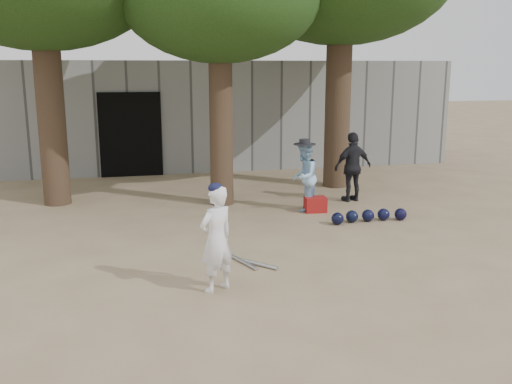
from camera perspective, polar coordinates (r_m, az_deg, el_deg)
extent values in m
plane|color=#937C5E|center=(8.06, -2.59, -8.33)|extent=(70.00, 70.00, 0.00)
imported|color=white|center=(7.34, -3.99, -4.72)|extent=(0.61, 0.55, 1.40)
imported|color=#96C3E8|center=(11.46, 4.83, 1.53)|extent=(0.79, 0.84, 1.38)
imported|color=black|center=(12.37, 9.66, 2.48)|extent=(0.93, 0.51, 1.49)
cube|color=#A6161A|center=(11.47, 5.95, -1.24)|extent=(0.44, 0.35, 0.30)
cube|color=gray|center=(15.53, -8.05, 7.36)|extent=(16.00, 0.35, 3.00)
cube|color=black|center=(15.32, -12.43, 5.62)|extent=(1.60, 0.08, 2.20)
cube|color=slate|center=(18.02, -8.77, 8.04)|extent=(16.00, 5.00, 3.00)
sphere|color=black|center=(10.60, 8.15, -2.65)|extent=(0.23, 0.23, 0.23)
sphere|color=black|center=(10.80, 9.57, -2.42)|extent=(0.23, 0.23, 0.23)
sphere|color=black|center=(10.92, 11.14, -2.32)|extent=(0.23, 0.23, 0.23)
sphere|color=black|center=(11.06, 12.64, -2.20)|extent=(0.23, 0.23, 0.23)
sphere|color=black|center=(11.15, 14.26, -2.17)|extent=(0.23, 0.23, 0.23)
cylinder|color=#B0B1B7|center=(8.50, -1.27, -7.00)|extent=(0.30, 0.69, 0.06)
cylinder|color=#B0B1B7|center=(8.43, 0.10, -7.18)|extent=(0.52, 0.58, 0.06)
cylinder|color=brown|center=(12.50, -20.09, 11.25)|extent=(0.56, 0.56, 5.50)
cylinder|color=brown|center=(11.78, -3.56, 10.72)|extent=(0.48, 0.48, 5.00)
cylinder|color=brown|center=(13.73, 8.30, 12.54)|extent=(0.60, 0.60, 5.80)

